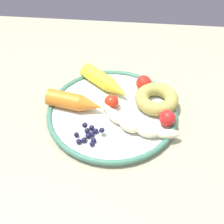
{
  "coord_description": "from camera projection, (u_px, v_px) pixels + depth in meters",
  "views": [
    {
      "loc": [
        -0.07,
        0.53,
        1.27
      ],
      "look_at": [
        -0.02,
        0.01,
        0.74
      ],
      "focal_mm": 54.19,
      "sensor_mm": 36.0,
      "label": 1
    }
  ],
  "objects": [
    {
      "name": "tomato_mid",
      "position": [
        111.0,
        102.0,
        0.74
      ],
      "size": [
        0.03,
        0.03,
        0.03
      ],
      "primitive_type": "sphere",
      "color": "red",
      "rests_on": "plate"
    },
    {
      "name": "tomato_far",
      "position": [
        144.0,
        83.0,
        0.78
      ],
      "size": [
        0.04,
        0.04,
        0.04
      ],
      "primitive_type": "sphere",
      "color": "red",
      "rests_on": "plate"
    },
    {
      "name": "carrot_yellow",
      "position": [
        106.0,
        82.0,
        0.79
      ],
      "size": [
        0.13,
        0.11,
        0.03
      ],
      "color": "yellow",
      "rests_on": "plate"
    },
    {
      "name": "donut",
      "position": [
        157.0,
        99.0,
        0.75
      ],
      "size": [
        0.13,
        0.13,
        0.03
      ],
      "primitive_type": "torus",
      "rotation": [
        0.0,
        0.0,
        1.97
      ],
      "color": "#A99A4B",
      "rests_on": "plate"
    },
    {
      "name": "tomato_near",
      "position": [
        167.0,
        118.0,
        0.7
      ],
      "size": [
        0.04,
        0.04,
        0.04
      ],
      "primitive_type": "sphere",
      "color": "red",
      "rests_on": "plate"
    },
    {
      "name": "plate",
      "position": [
        112.0,
        113.0,
        0.74
      ],
      "size": [
        0.29,
        0.29,
        0.02
      ],
      "color": "silver",
      "rests_on": "dining_table"
    },
    {
      "name": "blueberry_pile",
      "position": [
        89.0,
        134.0,
        0.69
      ],
      "size": [
        0.06,
        0.05,
        0.02
      ],
      "color": "#191638",
      "rests_on": "plate"
    },
    {
      "name": "dining_table",
      "position": [
        104.0,
        137.0,
        0.83
      ],
      "size": [
        1.14,
        0.77,
        0.73
      ],
      "color": "#9C987C",
      "rests_on": "ground_plane"
    },
    {
      "name": "carrot_orange",
      "position": [
        75.0,
        102.0,
        0.74
      ],
      "size": [
        0.13,
        0.06,
        0.04
      ],
      "color": "orange",
      "rests_on": "plate"
    },
    {
      "name": "banana",
      "position": [
        132.0,
        123.0,
        0.7
      ],
      "size": [
        0.18,
        0.11,
        0.03
      ],
      "color": "beige",
      "rests_on": "plate"
    }
  ]
}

